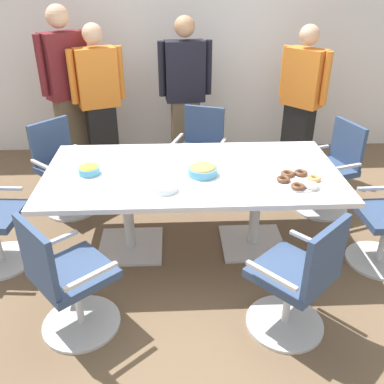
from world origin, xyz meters
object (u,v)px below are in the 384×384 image
object	(u,v)px
snack_bowl_cookies	(203,170)
plate_stack	(165,188)
person_standing_1	(99,100)
office_chair_5	(64,172)
person_standing_3	(301,99)
conference_table	(192,184)
office_chair_3	(330,173)
person_standing_0	(67,89)
donut_platter	(299,180)
office_chair_1	(298,283)
office_chair_0	(67,283)
snack_bowl_chips_yellow	(89,169)
person_standing_2	(185,94)
office_chair_4	(200,156)

from	to	relation	value
snack_bowl_cookies	plate_stack	xyz separation A→B (m)	(-0.30, -0.26, -0.02)
person_standing_1	snack_bowl_cookies	world-z (taller)	person_standing_1
office_chair_5	person_standing_3	xyz separation A→B (m)	(2.59, 0.83, 0.47)
conference_table	office_chair_3	bearing A→B (deg)	23.39
person_standing_3	person_standing_0	bearing A→B (deg)	44.60
conference_table	office_chair_5	bearing A→B (deg)	149.13
office_chair_5	donut_platter	size ratio (longest dim) A/B	2.59
office_chair_1	office_chair_0	bearing A→B (deg)	135.08
person_standing_0	snack_bowl_chips_yellow	size ratio (longest dim) A/B	10.91
snack_bowl_chips_yellow	plate_stack	xyz separation A→B (m)	(0.61, -0.32, -0.02)
snack_bowl_chips_yellow	person_standing_1	bearing A→B (deg)	95.10
snack_bowl_cookies	snack_bowl_chips_yellow	xyz separation A→B (m)	(-0.91, 0.06, -0.00)
conference_table	person_standing_1	distance (m)	1.91
office_chair_3	person_standing_3	world-z (taller)	person_standing_3
office_chair_3	snack_bowl_cookies	size ratio (longest dim) A/B	3.83
conference_table	office_chair_0	size ratio (longest dim) A/B	2.64
conference_table	snack_bowl_chips_yellow	xyz separation A→B (m)	(-0.83, -0.02, 0.17)
office_chair_5	office_chair_3	bearing A→B (deg)	129.91
person_standing_3	donut_platter	size ratio (longest dim) A/B	4.81
person_standing_2	snack_bowl_chips_yellow	xyz separation A→B (m)	(-0.83, -1.73, -0.13)
office_chair_5	snack_bowl_chips_yellow	distance (m)	0.96
office_chair_4	person_standing_3	xyz separation A→B (m)	(1.20, 0.48, 0.47)
office_chair_0	plate_stack	distance (m)	0.96
office_chair_3	person_standing_2	size ratio (longest dim) A/B	0.51
person_standing_2	plate_stack	size ratio (longest dim) A/B	9.53
office_chair_0	snack_bowl_cookies	xyz separation A→B (m)	(0.94, 0.86, 0.39)
office_chair_3	office_chair_4	distance (m)	1.36
office_chair_3	office_chair_4	world-z (taller)	same
person_standing_0	conference_table	bearing A→B (deg)	87.73
office_chair_1	person_standing_2	distance (m)	2.85
office_chair_0	person_standing_0	distance (m)	2.74
office_chair_4	person_standing_1	xyz separation A→B (m)	(-1.11, 0.52, 0.48)
conference_table	person_standing_1	size ratio (longest dim) A/B	1.40
office_chair_5	donut_platter	distance (m)	2.33
snack_bowl_cookies	office_chair_4	bearing A→B (deg)	87.30
office_chair_1	plate_stack	size ratio (longest dim) A/B	4.90
conference_table	donut_platter	distance (m)	0.87
conference_table	snack_bowl_cookies	distance (m)	0.21
snack_bowl_cookies	plate_stack	size ratio (longest dim) A/B	1.28
conference_table	snack_bowl_chips_yellow	distance (m)	0.85
office_chair_3	person_standing_2	world-z (taller)	person_standing_2
office_chair_3	office_chair_5	xyz separation A→B (m)	(-2.66, 0.14, 0.00)
person_standing_2	plate_stack	world-z (taller)	person_standing_2
person_standing_0	snack_bowl_chips_yellow	xyz separation A→B (m)	(0.50, -1.71, -0.20)
person_standing_0	office_chair_1	bearing A→B (deg)	85.62
office_chair_3	office_chair_5	size ratio (longest dim) A/B	1.00
person_standing_0	snack_bowl_cookies	distance (m)	2.28
office_chair_4	office_chair_5	distance (m)	1.43
conference_table	office_chair_3	size ratio (longest dim) A/B	2.64
person_standing_2	office_chair_4	bearing A→B (deg)	96.22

